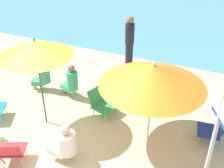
{
  "coord_description": "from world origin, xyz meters",
  "views": [
    {
      "loc": [
        2.57,
        -3.15,
        4.05
      ],
      "look_at": [
        0.26,
        2.0,
        0.7
      ],
      "focal_mm": 44.21,
      "sensor_mm": 36.0,
      "label": 1
    }
  ],
  "objects": [
    {
      "name": "beach_chair_d",
      "position": [
        -0.73,
        -0.47,
        0.35
      ],
      "size": [
        0.67,
        0.66,
        0.62
      ],
      "rotation": [
        0.0,
        0.0,
        2.02
      ],
      "color": "red",
      "rests_on": "ground_plane"
    },
    {
      "name": "person_a",
      "position": [
        0.15,
        0.05,
        0.41
      ],
      "size": [
        0.57,
        0.37,
        0.85
      ],
      "rotation": [
        0.0,
        0.0,
        3.07
      ],
      "color": "silver",
      "rests_on": "ground_plane"
    },
    {
      "name": "person_d",
      "position": [
        -0.92,
        2.03,
        0.48
      ],
      "size": [
        0.53,
        0.39,
        0.97
      ],
      "rotation": [
        0.0,
        0.0,
        2.82
      ],
      "color": "#389970",
      "rests_on": "ground_plane"
    },
    {
      "name": "person_c",
      "position": [
        -1.81,
        2.04,
        0.49
      ],
      "size": [
        0.53,
        0.4,
        0.98
      ],
      "rotation": [
        0.0,
        0.0,
        3.45
      ],
      "color": "#389970",
      "rests_on": "ground_plane"
    },
    {
      "name": "warning_sign",
      "position": [
        2.67,
        0.07,
        1.41
      ],
      "size": [
        0.24,
        0.47,
        2.17
      ],
      "rotation": [
        0.0,
        0.0,
        0.44
      ],
      "color": "#ADADB2",
      "rests_on": "ground_plane"
    },
    {
      "name": "beach_chair_c",
      "position": [
        0.11,
        1.72,
        0.33
      ],
      "size": [
        0.69,
        0.67,
        0.65
      ],
      "rotation": [
        0.0,
        0.0,
        -0.27
      ],
      "color": "#33934C",
      "rests_on": "ground_plane"
    },
    {
      "name": "person_b",
      "position": [
        -0.06,
        3.95,
        0.92
      ],
      "size": [
        0.27,
        0.27,
        1.77
      ],
      "rotation": [
        0.0,
        0.0,
        2.44
      ],
      "color": "black",
      "rests_on": "ground_plane"
    },
    {
      "name": "umbrella_yellow",
      "position": [
        -0.9,
        0.86,
        1.86
      ],
      "size": [
        1.52,
        1.52,
        2.09
      ],
      "color": "#4C4C51",
      "rests_on": "ground_plane"
    },
    {
      "name": "umbrella_orange",
      "position": [
        1.42,
        1.28,
        1.56
      ],
      "size": [
        2.06,
        2.06,
        1.84
      ],
      "color": "silver",
      "rests_on": "ground_plane"
    },
    {
      "name": "ground_plane",
      "position": [
        0.0,
        0.0,
        0.0
      ],
      "size": [
        40.0,
        40.0,
        0.0
      ],
      "primitive_type": "plane",
      "color": "#D3BC8C"
    },
    {
      "name": "beach_chair_b",
      "position": [
        2.69,
        1.79,
        0.32
      ],
      "size": [
        0.61,
        0.58,
        0.6
      ],
      "rotation": [
        0.0,
        0.0,
        -2.99
      ],
      "color": "navy",
      "rests_on": "ground_plane"
    },
    {
      "name": "sea_water",
      "position": [
        0.0,
        13.02,
        0.0
      ],
      "size": [
        40.0,
        16.0,
        0.01
      ],
      "primitive_type": "cube",
      "color": "#5693A3",
      "rests_on": "ground_plane"
    }
  ]
}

